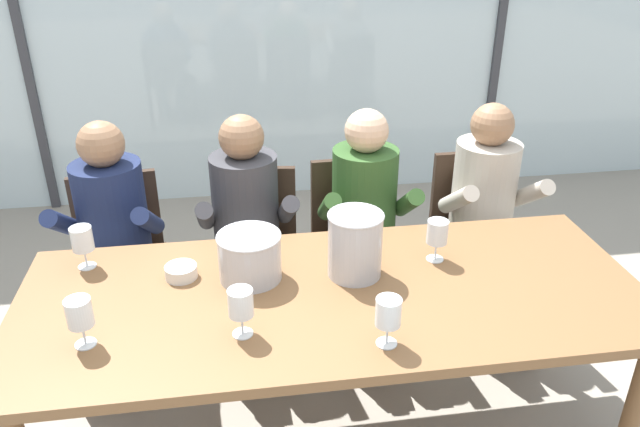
{
  "coord_description": "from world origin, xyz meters",
  "views": [
    {
      "loc": [
        -0.33,
        -1.88,
        2.07
      ],
      "look_at": [
        0.0,
        0.35,
        0.93
      ],
      "focal_mm": 34.72,
      "sensor_mm": 36.0,
      "label": 1
    }
  ],
  "objects_px": {
    "tasting_bowl": "(181,272)",
    "wine_glass_spare_empty": "(80,315)",
    "ice_bucket_primary": "(355,244)",
    "wine_glass_center_pour": "(388,313)",
    "chair_center": "(354,232)",
    "person_charcoal_jacket": "(247,225)",
    "wine_glass_near_bucket": "(241,305)",
    "wine_glass_by_right_taster": "(437,234)",
    "chair_left_of_center": "(255,243)",
    "ice_bucket_secondary": "(250,256)",
    "wine_glass_by_left_taster": "(82,241)",
    "chair_near_curtain": "(121,251)",
    "person_beige_jumper": "(489,208)",
    "person_navy_polo": "(111,234)",
    "chair_right_of_center": "(474,223)",
    "dining_table": "(334,309)",
    "person_olive_shirt": "(367,216)"
  },
  "relations": [
    {
      "from": "person_charcoal_jacket",
      "to": "wine_glass_spare_empty",
      "type": "xyz_separation_m",
      "value": [
        -0.56,
        -0.92,
        0.2
      ]
    },
    {
      "from": "dining_table",
      "to": "wine_glass_near_bucket",
      "type": "relative_size",
      "value": 13.32
    },
    {
      "from": "chair_center",
      "to": "wine_glass_by_left_taster",
      "type": "xyz_separation_m",
      "value": [
        -1.2,
        -0.59,
        0.37
      ]
    },
    {
      "from": "tasting_bowl",
      "to": "wine_glass_center_pour",
      "type": "relative_size",
      "value": 0.71
    },
    {
      "from": "wine_glass_by_left_taster",
      "to": "person_charcoal_jacket",
      "type": "bearing_deg",
      "value": 33.24
    },
    {
      "from": "chair_near_curtain",
      "to": "wine_glass_by_right_taster",
      "type": "bearing_deg",
      "value": -35.2
    },
    {
      "from": "chair_left_of_center",
      "to": "wine_glass_by_left_taster",
      "type": "bearing_deg",
      "value": -133.24
    },
    {
      "from": "person_charcoal_jacket",
      "to": "person_beige_jumper",
      "type": "xyz_separation_m",
      "value": [
        1.21,
        0.0,
        0.0
      ]
    },
    {
      "from": "person_navy_polo",
      "to": "wine_glass_near_bucket",
      "type": "xyz_separation_m",
      "value": [
        0.58,
        -0.94,
        0.2
      ]
    },
    {
      "from": "wine_glass_by_left_taster",
      "to": "wine_glass_spare_empty",
      "type": "relative_size",
      "value": 1.0
    },
    {
      "from": "dining_table",
      "to": "wine_glass_by_left_taster",
      "type": "bearing_deg",
      "value": 161.16
    },
    {
      "from": "chair_left_of_center",
      "to": "wine_glass_by_right_taster",
      "type": "relative_size",
      "value": 5.14
    },
    {
      "from": "ice_bucket_secondary",
      "to": "wine_glass_by_right_taster",
      "type": "relative_size",
      "value": 1.41
    },
    {
      "from": "ice_bucket_secondary",
      "to": "chair_center",
      "type": "bearing_deg",
      "value": 53.48
    },
    {
      "from": "chair_near_curtain",
      "to": "tasting_bowl",
      "type": "height_order",
      "value": "chair_near_curtain"
    },
    {
      "from": "ice_bucket_primary",
      "to": "tasting_bowl",
      "type": "bearing_deg",
      "value": 173.76
    },
    {
      "from": "chair_near_curtain",
      "to": "person_navy_polo",
      "type": "bearing_deg",
      "value": -98.73
    },
    {
      "from": "person_beige_jumper",
      "to": "wine_glass_by_left_taster",
      "type": "bearing_deg",
      "value": -169.29
    },
    {
      "from": "person_beige_jumper",
      "to": "wine_glass_center_pour",
      "type": "height_order",
      "value": "person_beige_jumper"
    },
    {
      "from": "tasting_bowl",
      "to": "wine_glass_spare_empty",
      "type": "height_order",
      "value": "wine_glass_spare_empty"
    },
    {
      "from": "ice_bucket_secondary",
      "to": "wine_glass_center_pour",
      "type": "bearing_deg",
      "value": -48.16
    },
    {
      "from": "person_navy_polo",
      "to": "ice_bucket_primary",
      "type": "xyz_separation_m",
      "value": [
        1.02,
        -0.63,
        0.21
      ]
    },
    {
      "from": "ice_bucket_primary",
      "to": "wine_glass_center_pour",
      "type": "xyz_separation_m",
      "value": [
        0.02,
        -0.43,
        -0.01
      ]
    },
    {
      "from": "ice_bucket_secondary",
      "to": "wine_glass_by_right_taster",
      "type": "xyz_separation_m",
      "value": [
        0.74,
        0.02,
        0.02
      ]
    },
    {
      "from": "chair_left_of_center",
      "to": "chair_right_of_center",
      "type": "relative_size",
      "value": 1.0
    },
    {
      "from": "chair_center",
      "to": "ice_bucket_secondary",
      "type": "relative_size",
      "value": 3.65
    },
    {
      "from": "person_charcoal_jacket",
      "to": "chair_left_of_center",
      "type": "bearing_deg",
      "value": 73.99
    },
    {
      "from": "chair_left_of_center",
      "to": "tasting_bowl",
      "type": "distance_m",
      "value": 0.8
    },
    {
      "from": "ice_bucket_primary",
      "to": "tasting_bowl",
      "type": "xyz_separation_m",
      "value": [
        -0.66,
        0.07,
        -0.11
      ]
    },
    {
      "from": "ice_bucket_secondary",
      "to": "chair_left_of_center",
      "type": "bearing_deg",
      "value": 86.83
    },
    {
      "from": "wine_glass_near_bucket",
      "to": "chair_near_curtain",
      "type": "bearing_deg",
      "value": 117.83
    },
    {
      "from": "dining_table",
      "to": "person_olive_shirt",
      "type": "bearing_deg",
      "value": 68.73
    },
    {
      "from": "person_charcoal_jacket",
      "to": "wine_glass_near_bucket",
      "type": "xyz_separation_m",
      "value": [
        -0.05,
        -0.94,
        0.2
      ]
    },
    {
      "from": "chair_center",
      "to": "chair_left_of_center",
      "type": "bearing_deg",
      "value": -178.28
    },
    {
      "from": "chair_right_of_center",
      "to": "ice_bucket_secondary",
      "type": "height_order",
      "value": "ice_bucket_secondary"
    },
    {
      "from": "chair_near_curtain",
      "to": "chair_right_of_center",
      "type": "relative_size",
      "value": 1.0
    },
    {
      "from": "person_navy_polo",
      "to": "person_beige_jumper",
      "type": "relative_size",
      "value": 1.0
    },
    {
      "from": "ice_bucket_primary",
      "to": "wine_glass_by_left_taster",
      "type": "distance_m",
      "value": 1.05
    },
    {
      "from": "wine_glass_by_left_taster",
      "to": "wine_glass_center_pour",
      "type": "xyz_separation_m",
      "value": [
        1.05,
        -0.64,
        0.0
      ]
    },
    {
      "from": "chair_left_of_center",
      "to": "ice_bucket_secondary",
      "type": "xyz_separation_m",
      "value": [
        -0.04,
        -0.72,
        0.35
      ]
    },
    {
      "from": "ice_bucket_primary",
      "to": "person_charcoal_jacket",
      "type": "bearing_deg",
      "value": 121.84
    },
    {
      "from": "wine_glass_near_bucket",
      "to": "wine_glass_spare_empty",
      "type": "relative_size",
      "value": 1.0
    },
    {
      "from": "person_beige_jumper",
      "to": "wine_glass_spare_empty",
      "type": "xyz_separation_m",
      "value": [
        -1.76,
        -0.92,
        0.2
      ]
    },
    {
      "from": "dining_table",
      "to": "wine_glass_near_bucket",
      "type": "xyz_separation_m",
      "value": [
        -0.34,
        -0.2,
        0.19
      ]
    },
    {
      "from": "wine_glass_near_bucket",
      "to": "wine_glass_spare_empty",
      "type": "xyz_separation_m",
      "value": [
        -0.51,
        0.02,
        0.0
      ]
    },
    {
      "from": "tasting_bowl",
      "to": "wine_glass_by_left_taster",
      "type": "relative_size",
      "value": 0.71
    },
    {
      "from": "chair_near_curtain",
      "to": "tasting_bowl",
      "type": "xyz_separation_m",
      "value": [
        0.35,
        -0.7,
        0.28
      ]
    },
    {
      "from": "chair_center",
      "to": "wine_glass_center_pour",
      "type": "distance_m",
      "value": 1.29
    },
    {
      "from": "tasting_bowl",
      "to": "wine_glass_by_right_taster",
      "type": "height_order",
      "value": "wine_glass_by_right_taster"
    },
    {
      "from": "person_charcoal_jacket",
      "to": "wine_glass_by_right_taster",
      "type": "distance_m",
      "value": 0.95
    }
  ]
}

